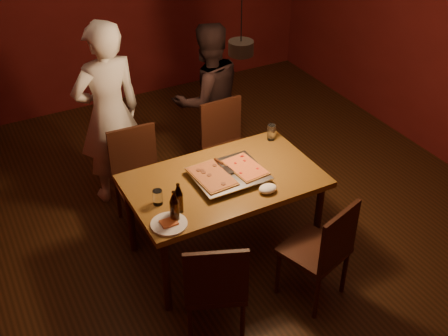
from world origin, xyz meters
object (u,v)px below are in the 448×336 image
chair_near_left (215,281)px  diner_white (109,114)px  dining_table (224,186)px  beer_bottle_b (179,198)px  chair_far_right (226,139)px  plate_slice (169,224)px  chair_far_left (138,169)px  beer_bottle_a (174,206)px  pendant_lamp (241,47)px  diner_dark (208,99)px  pizza_tray (229,176)px  chair_near_right (325,245)px

chair_near_left → diner_white: diner_white is taller
dining_table → beer_bottle_b: bearing=-156.4°
chair_far_right → plate_slice: (-1.06, -1.13, 0.22)m
diner_white → beer_bottle_b: bearing=84.3°
chair_far_left → diner_white: size_ratio=0.28×
beer_bottle_a → beer_bottle_b: beer_bottle_a is taller
diner_white → dining_table: bearing=105.7°
pendant_lamp → chair_far_right: bearing=69.3°
diner_white → pendant_lamp: (0.70, -1.10, 0.90)m
pendant_lamp → diner_dark: bearing=75.5°
pizza_tray → beer_bottle_a: (-0.58, -0.27, 0.10)m
chair_near_right → beer_bottle_b: 1.11m
dining_table → chair_near_left: chair_near_left is taller
dining_table → chair_far_left: 0.88m
chair_far_left → plate_slice: chair_far_left is taller
beer_bottle_a → plate_slice: bearing=-156.4°
chair_far_left → plate_slice: size_ratio=1.88×
chair_far_right → beer_bottle_a: bearing=46.5°
dining_table → pendant_lamp: size_ratio=1.36×
plate_slice → pendant_lamp: pendant_lamp is taller
beer_bottle_a → pendant_lamp: (0.73, 0.39, 0.88)m
chair_far_left → plate_slice: bearing=85.5°
diner_dark → chair_far_right: bearing=85.6°
beer_bottle_a → diner_dark: size_ratio=0.17×
pizza_tray → plate_slice: bearing=-155.3°
chair_near_right → diner_white: (-0.91, 2.01, 0.33)m
chair_near_left → pizza_tray: (0.50, 0.74, 0.24)m
dining_table → pizza_tray: 0.10m
chair_near_left → chair_far_left: bearing=111.7°
beer_bottle_b → pendant_lamp: 1.15m
diner_dark → pendant_lamp: bearing=74.2°
diner_white → pendant_lamp: 1.59m
pizza_tray → chair_near_left: bearing=-124.8°
chair_far_left → pizza_tray: 0.92m
beer_bottle_b → plate_slice: beer_bottle_b is taller
chair_near_right → chair_near_left: bearing=158.4°
diner_dark → diner_white: bearing=0.6°
dining_table → diner_white: size_ratio=0.87×
beer_bottle_b → dining_table: bearing=23.6°
chair_far_left → plate_slice: (-0.15, -1.05, 0.22)m
dining_table → chair_far_right: size_ratio=3.09×
dining_table → diner_dark: size_ratio=0.99×
diner_dark → chair_near_left: bearing=63.2°
beer_bottle_a → diner_white: (0.03, 1.49, -0.01)m
chair_far_left → beer_bottle_b: beer_bottle_b is taller
chair_near_right → plate_slice: (-0.99, 0.49, 0.22)m
diner_white → pendant_lamp: bearing=115.1°
chair_near_left → plate_slice: (-0.13, 0.44, 0.22)m
chair_far_right → pendant_lamp: 1.44m
chair_far_right → pizza_tray: size_ratio=0.88×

